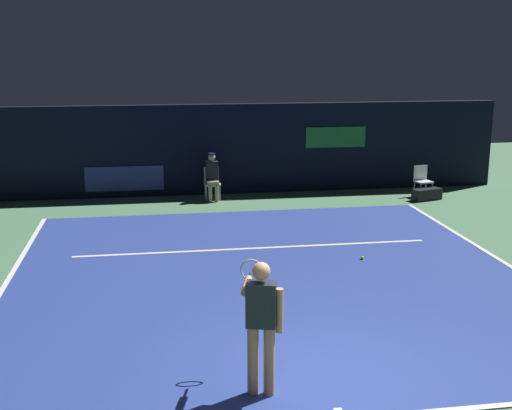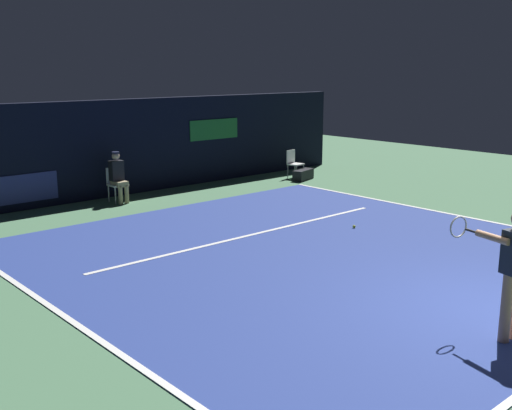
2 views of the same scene
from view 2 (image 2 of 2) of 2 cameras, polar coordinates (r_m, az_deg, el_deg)
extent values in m
plane|color=#4C7A56|center=(11.59, 5.31, -4.60)|extent=(31.30, 31.30, 0.00)
cube|color=navy|center=(11.59, 5.31, -4.57)|extent=(9.67, 10.02, 0.01)
cube|color=white|center=(15.33, 17.62, -0.79)|extent=(0.10, 10.02, 0.01)
cube|color=white|center=(8.90, -16.61, -10.47)|extent=(0.10, 10.02, 0.01)
cube|color=white|center=(12.79, -0.45, -2.81)|extent=(7.55, 0.10, 0.01)
cube|color=black|center=(17.07, -13.01, 5.20)|extent=(16.41, 0.30, 2.60)
cube|color=navy|center=(15.87, -21.68, 1.33)|extent=(2.20, 0.04, 0.70)
cube|color=#1E6B2D|center=(18.70, -3.93, 7.05)|extent=(1.80, 0.04, 0.60)
cylinder|color=tan|center=(8.46, 22.30, -8.91)|extent=(0.14, 0.14, 0.92)
cylinder|color=tan|center=(8.25, 21.21, -2.84)|extent=(0.21, 0.51, 0.09)
cylinder|color=black|center=(8.44, 19.70, -2.38)|extent=(0.11, 0.30, 0.03)
torus|color=#B2B2B7|center=(8.63, 18.36, -1.96)|extent=(0.30, 0.10, 0.30)
cube|color=white|center=(16.24, -12.75, 1.84)|extent=(0.45, 0.41, 0.04)
cube|color=white|center=(16.37, -13.15, 2.73)|extent=(0.42, 0.04, 0.42)
cylinder|color=#B2B2B7|center=(16.05, -12.98, 0.87)|extent=(0.03, 0.03, 0.46)
cylinder|color=#B2B2B7|center=(16.24, -11.84, 1.05)|extent=(0.03, 0.03, 0.46)
cylinder|color=#B2B2B7|center=(16.34, -13.58, 1.04)|extent=(0.03, 0.03, 0.46)
cylinder|color=#B2B2B7|center=(16.52, -12.45, 1.23)|extent=(0.03, 0.03, 0.46)
cube|color=tan|center=(16.17, -12.62, 1.94)|extent=(0.33, 0.41, 0.14)
cylinder|color=tan|center=(16.02, -12.52, 0.87)|extent=(0.11, 0.11, 0.46)
cylinder|color=tan|center=(16.11, -11.97, 0.96)|extent=(0.11, 0.11, 0.46)
cube|color=black|center=(16.21, -12.89, 3.15)|extent=(0.34, 0.23, 0.52)
sphere|color=#DBAD89|center=(16.16, -12.95, 4.47)|extent=(0.20, 0.20, 0.20)
cylinder|color=#141933|center=(16.15, -12.97, 4.79)|extent=(0.19, 0.19, 0.04)
cube|color=white|center=(19.41, 3.73, 3.81)|extent=(0.49, 0.46, 0.04)
cube|color=white|center=(19.49, 3.26, 4.54)|extent=(0.42, 0.09, 0.42)
cylinder|color=#B2B2B7|center=(19.19, 3.80, 3.05)|extent=(0.03, 0.03, 0.44)
cylinder|color=#B2B2B7|center=(19.49, 4.45, 3.19)|extent=(0.03, 0.03, 0.44)
cylinder|color=#B2B2B7|center=(19.39, 2.99, 3.16)|extent=(0.03, 0.03, 0.44)
cylinder|color=#B2B2B7|center=(19.69, 3.64, 3.29)|extent=(0.03, 0.03, 0.44)
sphere|color=#CCE033|center=(13.50, 9.14, -1.99)|extent=(0.07, 0.07, 0.07)
cube|color=black|center=(19.16, 4.42, 2.84)|extent=(0.90, 0.54, 0.32)
camera|label=1|loc=(7.35, 83.64, 7.74)|focal=46.44mm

